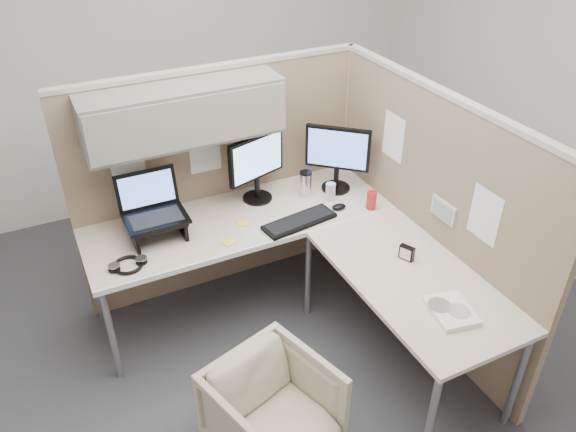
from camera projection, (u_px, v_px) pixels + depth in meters
name	position (u px, v px, depth m)	size (l,w,h in m)	color
ground	(291.00, 347.00, 3.67)	(4.50, 4.50, 0.00)	#35353A
partition_back	(204.00, 152.00, 3.61)	(2.00, 0.36, 1.63)	#90765E
partition_right	(425.00, 214.00, 3.51)	(0.07, 2.03, 1.63)	#90765E
desk	(301.00, 247.00, 3.44)	(2.00, 1.98, 0.73)	beige
office_chair	(273.00, 408.00, 2.92)	(0.57, 0.54, 0.59)	beige
monitor_left	(256.00, 163.00, 3.68)	(0.43, 0.20, 0.47)	black
monitor_right	(337.00, 154.00, 3.80)	(0.35, 0.32, 0.47)	black
laptop_station	(154.00, 215.00, 3.39)	(0.37, 0.32, 0.39)	black
keyboard	(299.00, 222.00, 3.58)	(0.49, 0.16, 0.02)	black
mouse	(339.00, 207.00, 3.71)	(0.10, 0.06, 0.03)	black
travel_mug	(306.00, 184.00, 3.83)	(0.08, 0.08, 0.18)	silver
soda_can_green	(371.00, 200.00, 3.70)	(0.07, 0.07, 0.12)	#B21E1E
soda_can_silver	(331.00, 191.00, 3.80)	(0.07, 0.07, 0.12)	silver
sticky_note_a	(229.00, 242.00, 3.40)	(0.08, 0.08, 0.01)	yellow
sticky_note_d	(244.00, 223.00, 3.58)	(0.08, 0.08, 0.01)	yellow
headphones	(128.00, 265.00, 3.20)	(0.22, 0.18, 0.03)	black
paper_stack	(451.00, 311.00, 2.88)	(0.24, 0.29, 0.03)	white
desk_clock	(407.00, 253.00, 3.24)	(0.07, 0.09, 0.09)	black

